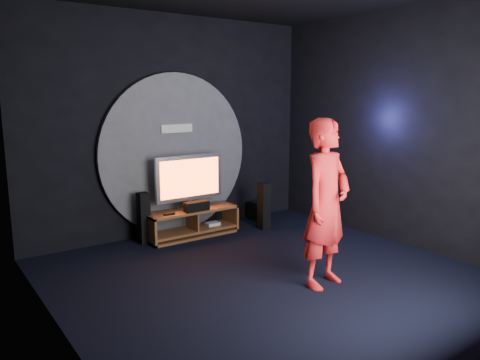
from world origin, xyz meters
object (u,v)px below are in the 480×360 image
(media_console, at_px, (193,224))
(subwoofer, at_px, (259,210))
(tv, at_px, (189,179))
(player, at_px, (326,204))
(tower_speaker_left, at_px, (144,218))
(tower_speaker_right, at_px, (264,206))

(media_console, relative_size, subwoofer, 4.59)
(tv, bearing_deg, player, -82.77)
(media_console, height_order, tower_speaker_left, tower_speaker_left)
(subwoofer, distance_m, player, 3.15)
(subwoofer, height_order, player, player)
(tv, distance_m, tower_speaker_left, 0.94)
(tower_speaker_right, xyz_separation_m, subwoofer, (0.31, 0.53, -0.23))
(tower_speaker_left, bearing_deg, subwoofer, 2.11)
(media_console, bearing_deg, tower_speaker_left, 171.62)
(tv, distance_m, tower_speaker_right, 1.37)
(tv, xyz_separation_m, player, (0.34, -2.67, 0.08))
(player, bearing_deg, tower_speaker_right, 58.19)
(player, bearing_deg, tv, 86.21)
(subwoofer, bearing_deg, tower_speaker_left, -177.89)
(media_console, xyz_separation_m, tv, (-0.01, 0.07, 0.73))
(media_console, bearing_deg, player, -82.73)
(tv, distance_m, subwoofer, 1.69)
(media_console, distance_m, player, 2.74)
(tower_speaker_left, xyz_separation_m, subwoofer, (2.28, 0.08, -0.23))
(tower_speaker_right, distance_m, player, 2.50)
(tv, relative_size, player, 0.59)
(tower_speaker_left, relative_size, subwoofer, 2.39)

